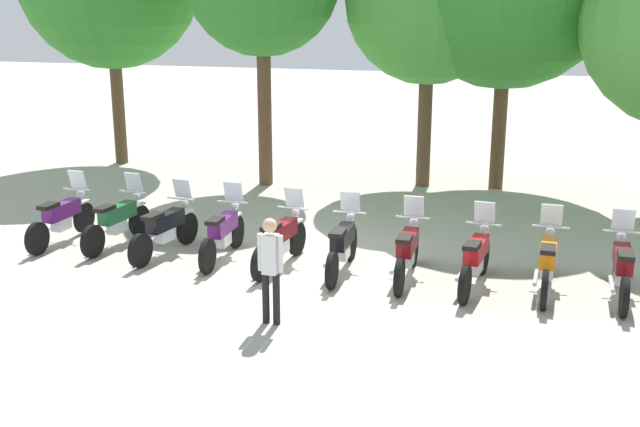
# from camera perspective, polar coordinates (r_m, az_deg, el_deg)

# --- Properties ---
(ground_plane) EXTENTS (80.00, 80.00, 0.00)m
(ground_plane) POSITION_cam_1_polar(r_m,az_deg,el_deg) (14.19, -0.56, -4.02)
(ground_plane) COLOR #ADA899
(motorcycle_0) EXTENTS (0.62, 2.19, 1.37)m
(motorcycle_0) POSITION_cam_1_polar(r_m,az_deg,el_deg) (16.35, -18.46, -0.29)
(motorcycle_0) COLOR black
(motorcycle_0) RESTS_ON ground_plane
(motorcycle_1) EXTENTS (0.62, 2.19, 1.37)m
(motorcycle_1) POSITION_cam_1_polar(r_m,az_deg,el_deg) (15.84, -14.67, -0.49)
(motorcycle_1) COLOR black
(motorcycle_1) RESTS_ON ground_plane
(motorcycle_2) EXTENTS (0.67, 2.18, 1.37)m
(motorcycle_2) POSITION_cam_1_polar(r_m,az_deg,el_deg) (15.08, -11.30, -1.09)
(motorcycle_2) COLOR black
(motorcycle_2) RESTS_ON ground_plane
(motorcycle_3) EXTENTS (0.62, 2.19, 1.37)m
(motorcycle_3) POSITION_cam_1_polar(r_m,az_deg,el_deg) (14.64, -7.15, -1.40)
(motorcycle_3) COLOR black
(motorcycle_3) RESTS_ON ground_plane
(motorcycle_4) EXTENTS (0.64, 2.19, 1.37)m
(motorcycle_4) POSITION_cam_1_polar(r_m,az_deg,el_deg) (14.13, -2.92, -1.92)
(motorcycle_4) COLOR black
(motorcycle_4) RESTS_ON ground_plane
(motorcycle_5) EXTENTS (0.62, 2.19, 1.37)m
(motorcycle_5) POSITION_cam_1_polar(r_m,az_deg,el_deg) (13.81, 1.66, -2.32)
(motorcycle_5) COLOR black
(motorcycle_5) RESTS_ON ground_plane
(motorcycle_6) EXTENTS (0.62, 2.19, 1.37)m
(motorcycle_6) POSITION_cam_1_polar(r_m,az_deg,el_deg) (13.56, 6.44, -2.75)
(motorcycle_6) COLOR black
(motorcycle_6) RESTS_ON ground_plane
(motorcycle_7) EXTENTS (0.64, 2.19, 1.37)m
(motorcycle_7) POSITION_cam_1_polar(r_m,az_deg,el_deg) (13.37, 11.38, -3.23)
(motorcycle_7) COLOR black
(motorcycle_7) RESTS_ON ground_plane
(motorcycle_8) EXTENTS (0.62, 2.19, 1.37)m
(motorcycle_8) POSITION_cam_1_polar(r_m,az_deg,el_deg) (13.47, 16.38, -3.43)
(motorcycle_8) COLOR black
(motorcycle_8) RESTS_ON ground_plane
(motorcycle_9) EXTENTS (0.62, 2.19, 1.37)m
(motorcycle_9) POSITION_cam_1_polar(r_m,az_deg,el_deg) (13.57, 21.33, -3.74)
(motorcycle_9) COLOR black
(motorcycle_9) RESTS_ON ground_plane
(person_0) EXTENTS (0.40, 0.22, 1.65)m
(person_0) POSITION_cam_1_polar(r_m,az_deg,el_deg) (11.53, -3.67, -3.66)
(person_0) COLOR black
(person_0) RESTS_ON ground_plane
(tree_2) EXTENTS (4.18, 4.18, 6.81)m
(tree_2) POSITION_cam_1_polar(r_m,az_deg,el_deg) (20.09, 8.03, 15.25)
(tree_2) COLOR brown
(tree_2) RESTS_ON ground_plane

